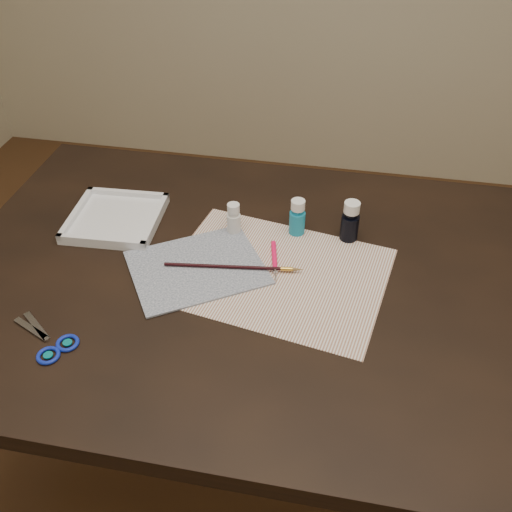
% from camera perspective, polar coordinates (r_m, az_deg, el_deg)
% --- Properties ---
extents(ground, '(3.50, 3.50, 0.02)m').
position_cam_1_polar(ground, '(1.78, 0.00, -20.63)').
color(ground, '#422614').
rests_on(ground, ground).
extents(table, '(1.30, 0.90, 0.75)m').
position_cam_1_polar(table, '(1.46, 0.00, -13.03)').
color(table, black).
rests_on(table, ground).
extents(paper, '(0.49, 0.41, 0.00)m').
position_cam_1_polar(paper, '(1.18, 2.05, -1.78)').
color(paper, white).
rests_on(paper, table).
extents(canvas, '(0.34, 0.32, 0.00)m').
position_cam_1_polar(canvas, '(1.20, -5.93, -1.15)').
color(canvas, '#172641').
rests_on(canvas, paper).
extents(paint_bottle_white, '(0.03, 0.03, 0.08)m').
position_cam_1_polar(paint_bottle_white, '(1.27, -2.25, 3.75)').
color(paint_bottle_white, white).
rests_on(paint_bottle_white, table).
extents(paint_bottle_cyan, '(0.04, 0.04, 0.09)m').
position_cam_1_polar(paint_bottle_cyan, '(1.27, 4.16, 3.91)').
color(paint_bottle_cyan, '#1685AD').
rests_on(paint_bottle_cyan, table).
extents(paint_bottle_navy, '(0.05, 0.05, 0.10)m').
position_cam_1_polar(paint_bottle_navy, '(1.27, 9.40, 3.46)').
color(paint_bottle_navy, black).
rests_on(paint_bottle_navy, table).
extents(paintbrush, '(0.29, 0.05, 0.01)m').
position_cam_1_polar(paintbrush, '(1.19, -2.22, -1.09)').
color(paintbrush, black).
rests_on(paintbrush, canvas).
extents(craft_knife, '(0.04, 0.13, 0.01)m').
position_cam_1_polar(craft_knife, '(1.21, 1.88, -0.55)').
color(craft_knife, '#FF1053').
rests_on(craft_knife, paper).
extents(scissors, '(0.18, 0.14, 0.01)m').
position_cam_1_polar(scissors, '(1.12, -20.83, -7.56)').
color(scissors, silver).
rests_on(scissors, table).
extents(palette_tray, '(0.21, 0.21, 0.02)m').
position_cam_1_polar(palette_tray, '(1.36, -13.86, 3.74)').
color(palette_tray, white).
rests_on(palette_tray, table).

